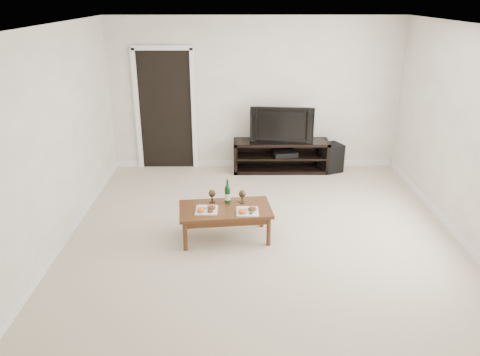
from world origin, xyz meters
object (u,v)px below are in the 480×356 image
object	(u,v)px
television	(282,124)
subwoofer	(331,158)
coffee_table	(225,223)
media_console	(281,156)

from	to	relation	value
television	subwoofer	world-z (taller)	television
coffee_table	media_console	bearing A→B (deg)	69.15
media_console	coffee_table	distance (m)	2.60
television	subwoofer	xyz separation A→B (m)	(0.88, -0.02, -0.61)
television	coffee_table	distance (m)	2.67
media_console	coffee_table	size ratio (longest dim) A/B	1.44
television	subwoofer	bearing A→B (deg)	4.94
media_console	coffee_table	world-z (taller)	media_console
subwoofer	coffee_table	world-z (taller)	subwoofer
television	subwoofer	size ratio (longest dim) A/B	2.17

